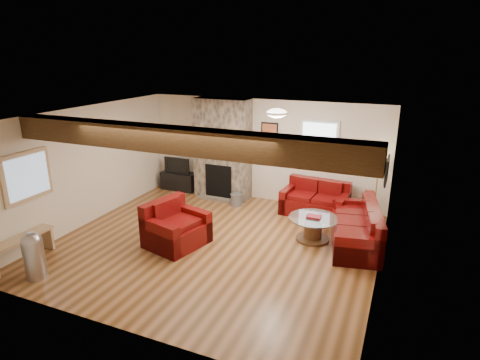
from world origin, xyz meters
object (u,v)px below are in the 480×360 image
object	(u,v)px
armchair_red	(176,224)
coffee_table	(313,229)
sofa_three	(355,225)
television	(178,165)
tv_cabinet	(179,181)
loveseat	(315,199)
floor_lamp	(379,160)

from	to	relation	value
armchair_red	coffee_table	distance (m)	2.67
sofa_three	television	bearing A→B (deg)	-118.12
tv_cabinet	television	xyz separation A→B (m)	(0.00, 0.00, 0.45)
television	tv_cabinet	bearing A→B (deg)	0.00
loveseat	armchair_red	xyz separation A→B (m)	(-2.10, -2.53, 0.04)
television	floor_lamp	size ratio (longest dim) A/B	0.46
television	sofa_three	bearing A→B (deg)	-16.56
coffee_table	floor_lamp	distance (m)	2.14
loveseat	floor_lamp	xyz separation A→B (m)	(1.28, 0.20, 0.98)
coffee_table	television	world-z (taller)	television
armchair_red	television	xyz separation A→B (m)	(-1.67, 2.83, 0.27)
sofa_three	television	size ratio (longest dim) A/B	2.72
coffee_table	floor_lamp	bearing A→B (deg)	56.05
coffee_table	television	size ratio (longest dim) A/B	1.32
floor_lamp	television	bearing A→B (deg)	178.88
loveseat	tv_cabinet	bearing A→B (deg)	-179.63
loveseat	coffee_table	world-z (taller)	loveseat
tv_cabinet	floor_lamp	bearing A→B (deg)	-1.12
sofa_three	floor_lamp	xyz separation A→B (m)	(0.24, 1.33, 0.98)
sofa_three	loveseat	distance (m)	1.54
loveseat	sofa_three	bearing A→B (deg)	-42.37
armchair_red	television	size ratio (longest dim) A/B	1.43
armchair_red	tv_cabinet	bearing A→B (deg)	44.64
armchair_red	coffee_table	bearing A→B (deg)	-48.43
loveseat	television	distance (m)	3.79
sofa_three	coffee_table	world-z (taller)	sofa_three
sofa_three	loveseat	size ratio (longest dim) A/B	1.39
sofa_three	tv_cabinet	size ratio (longest dim) A/B	2.10
armchair_red	floor_lamp	distance (m)	4.45
loveseat	television	size ratio (longest dim) A/B	1.96
tv_cabinet	loveseat	bearing A→B (deg)	-4.56
floor_lamp	coffee_table	bearing A→B (deg)	-123.95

